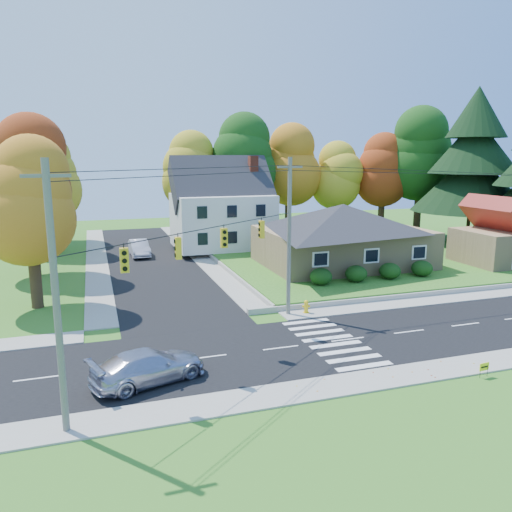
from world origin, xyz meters
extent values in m
plane|color=#3D7923|center=(0.00, 0.00, 0.00)|extent=(120.00, 120.00, 0.00)
cube|color=black|center=(0.00, 0.00, 0.01)|extent=(90.00, 8.00, 0.02)
cube|color=black|center=(-8.00, 26.00, 0.01)|extent=(8.00, 44.00, 0.02)
cube|color=#9C9A90|center=(0.00, 5.00, 0.04)|extent=(90.00, 2.00, 0.08)
cube|color=#9C9A90|center=(0.00, -5.00, 0.04)|extent=(90.00, 2.00, 0.08)
cube|color=#3D7923|center=(13.00, 21.00, 0.25)|extent=(30.00, 30.00, 0.50)
cube|color=tan|center=(8.00, 16.00, 2.10)|extent=(14.00, 10.00, 3.20)
pyramid|color=#26262B|center=(8.00, 16.00, 4.80)|extent=(14.60, 10.60, 2.20)
cube|color=silver|center=(0.00, 28.00, 3.30)|extent=(10.00, 8.00, 5.60)
pyramid|color=#26262B|center=(0.00, 28.00, 7.30)|extent=(10.40, 8.40, 2.40)
cube|color=brown|center=(3.50, 28.00, 5.30)|extent=(0.90, 0.90, 9.60)
cube|color=tan|center=(22.00, 12.00, 2.00)|extent=(7.00, 6.00, 3.00)
pyramid|color=maroon|center=(22.00, 12.00, 4.30)|extent=(7.30, 6.30, 1.60)
ellipsoid|color=#163A10|center=(3.00, 9.80, 1.14)|extent=(1.70, 1.70, 1.27)
ellipsoid|color=#163A10|center=(6.00, 9.80, 1.14)|extent=(1.70, 1.70, 1.27)
ellipsoid|color=#163A10|center=(9.00, 9.80, 1.14)|extent=(1.70, 1.70, 1.27)
ellipsoid|color=#163A10|center=(12.00, 9.80, 1.14)|extent=(1.70, 1.70, 1.27)
cylinder|color=#666059|center=(-14.50, -5.20, 5.00)|extent=(0.26, 0.26, 10.00)
cube|color=#666059|center=(-14.50, -5.20, 9.40)|extent=(1.60, 0.12, 0.12)
cylinder|color=#666059|center=(-1.50, 5.20, 5.00)|extent=(0.26, 0.26, 10.00)
cube|color=#666059|center=(-1.50, 5.20, 9.40)|extent=(1.60, 0.12, 0.12)
cube|color=gold|center=(-12.00, -3.20, 5.95)|extent=(0.34, 0.26, 1.00)
cube|color=gold|center=(-9.50, -1.20, 5.95)|extent=(0.26, 0.34, 1.00)
cube|color=gold|center=(-6.80, 0.95, 5.95)|extent=(0.34, 0.26, 1.00)
cube|color=gold|center=(-4.00, 3.20, 5.95)|extent=(0.26, 0.34, 1.00)
cylinder|color=black|center=(-8.00, 0.00, 6.60)|extent=(13.02, 10.43, 0.04)
cylinder|color=#3F2A19|center=(-2.00, 34.00, 3.20)|extent=(0.80, 0.80, 5.40)
sphere|color=#B19D22|center=(-2.00, 34.00, 7.10)|extent=(6.72, 6.72, 6.72)
sphere|color=#B19D22|center=(-2.00, 34.00, 8.78)|extent=(5.91, 5.91, 5.91)
sphere|color=#B19D22|center=(-2.00, 34.00, 10.46)|extent=(5.11, 5.11, 5.11)
cylinder|color=#3F2A19|center=(4.00, 33.00, 3.65)|extent=(0.86, 0.86, 6.30)
sphere|color=#194814|center=(4.00, 33.00, 8.20)|extent=(7.84, 7.84, 7.84)
sphere|color=#194814|center=(4.00, 33.00, 10.16)|extent=(6.90, 6.90, 6.90)
sphere|color=#194814|center=(4.00, 33.00, 12.12)|extent=(5.96, 5.96, 5.96)
cylinder|color=#3F2A19|center=(10.00, 34.00, 3.43)|extent=(0.83, 0.83, 5.85)
sphere|color=#BE721A|center=(10.00, 34.00, 7.65)|extent=(7.28, 7.28, 7.28)
sphere|color=#BE721A|center=(10.00, 34.00, 9.47)|extent=(6.41, 6.41, 6.41)
sphere|color=#BE721A|center=(10.00, 34.00, 11.29)|extent=(5.53, 5.53, 5.53)
cylinder|color=#3F2A19|center=(16.00, 33.00, 2.98)|extent=(0.77, 0.77, 4.95)
sphere|color=#B19D22|center=(16.00, 33.00, 6.55)|extent=(6.16, 6.16, 6.16)
sphere|color=#B19D22|center=(16.00, 33.00, 8.09)|extent=(5.42, 5.42, 5.42)
sphere|color=#B19D22|center=(16.00, 33.00, 9.63)|extent=(4.68, 4.68, 4.68)
cylinder|color=#3F2A19|center=(22.00, 32.00, 3.20)|extent=(0.80, 0.80, 5.40)
sphere|color=maroon|center=(22.00, 32.00, 7.10)|extent=(6.72, 6.72, 6.72)
sphere|color=maroon|center=(22.00, 32.00, 8.78)|extent=(5.91, 5.91, 5.91)
sphere|color=maroon|center=(22.00, 32.00, 10.46)|extent=(5.11, 5.11, 5.11)
cylinder|color=#3F2A19|center=(26.00, 30.00, 3.88)|extent=(0.89, 0.89, 6.75)
sphere|color=#194814|center=(26.00, 30.00, 8.75)|extent=(8.40, 8.40, 8.40)
sphere|color=#194814|center=(26.00, 30.00, 10.85)|extent=(7.39, 7.39, 7.39)
sphere|color=#194814|center=(26.00, 30.00, 12.95)|extent=(6.38, 6.38, 6.38)
cylinder|color=#3F2A19|center=(27.00, 22.00, 1.94)|extent=(0.40, 0.40, 2.88)
cone|color=black|center=(27.00, 22.00, 7.38)|extent=(12.80, 12.80, 6.72)
cone|color=black|center=(27.00, 22.00, 11.22)|extent=(9.60, 9.60, 6.08)
cone|color=black|center=(27.00, 22.00, 14.74)|extent=(6.40, 6.40, 5.44)
cylinder|color=#3F2A19|center=(-17.00, 12.00, 2.48)|extent=(0.77, 0.77, 4.95)
sphere|color=#BE721A|center=(-17.00, 12.00, 6.05)|extent=(6.16, 6.16, 6.16)
sphere|color=#BE721A|center=(-17.00, 12.00, 7.59)|extent=(5.42, 5.42, 5.42)
sphere|color=#BE721A|center=(-17.00, 12.00, 9.13)|extent=(4.68, 4.68, 4.68)
cylinder|color=#3F2A19|center=(-18.00, 22.00, 2.93)|extent=(0.83, 0.83, 5.85)
sphere|color=maroon|center=(-18.00, 22.00, 7.15)|extent=(7.28, 7.28, 7.28)
sphere|color=maroon|center=(-18.00, 22.00, 8.97)|extent=(6.41, 6.41, 6.41)
sphere|color=maroon|center=(-18.00, 22.00, 10.79)|extent=(5.53, 5.53, 5.53)
cylinder|color=#3F2A19|center=(-17.00, 32.00, 2.70)|extent=(0.80, 0.80, 5.40)
sphere|color=#B19D22|center=(-17.00, 32.00, 6.60)|extent=(6.72, 6.72, 6.72)
sphere|color=#B19D22|center=(-17.00, 32.00, 8.28)|extent=(5.91, 5.91, 5.91)
sphere|color=#B19D22|center=(-17.00, 32.00, 9.96)|extent=(5.11, 5.11, 5.11)
cylinder|color=#3F2A19|center=(-19.00, 40.00, 3.15)|extent=(0.86, 0.86, 6.30)
sphere|color=#194814|center=(-19.00, 40.00, 7.70)|extent=(7.84, 7.84, 7.84)
sphere|color=#194814|center=(-19.00, 40.00, 9.66)|extent=(6.90, 6.90, 6.90)
sphere|color=#194814|center=(-19.00, 40.00, 11.62)|extent=(5.96, 5.96, 5.96)
imported|color=#AAABC2|center=(-11.12, -1.97, 0.78)|extent=(5.62, 3.66, 1.51)
imported|color=silver|center=(-8.79, 27.87, 0.84)|extent=(1.90, 5.05, 1.65)
cylinder|color=yellow|center=(-0.31, 5.03, 0.06)|extent=(0.41, 0.41, 0.11)
cylinder|color=yellow|center=(-0.31, 5.03, 0.39)|extent=(0.27, 0.27, 0.62)
sphere|color=yellow|center=(-0.31, 5.03, 0.77)|extent=(0.29, 0.29, 0.29)
cylinder|color=yellow|center=(-0.31, 5.03, 0.51)|extent=(0.52, 0.31, 0.14)
cylinder|color=black|center=(3.43, -6.26, 0.23)|extent=(0.02, 0.02, 0.47)
cylinder|color=black|center=(3.84, -6.26, 0.23)|extent=(0.02, 0.02, 0.47)
cube|color=#FFF815|center=(3.64, -6.26, 0.52)|extent=(0.56, 0.09, 0.38)
camera|label=1|loc=(-13.09, -23.41, 10.04)|focal=35.00mm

